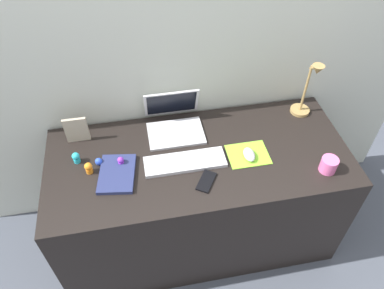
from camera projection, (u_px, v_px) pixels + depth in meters
ground_plane at (198, 231)px, 2.42m from camera, size 6.00×6.00×0.00m
back_wall at (186, 94)px, 2.08m from camera, size 2.77×0.05×1.69m
desk at (198, 198)px, 2.16m from camera, size 1.57×0.69×0.74m
laptop at (174, 120)px, 2.00m from camera, size 0.30×0.28×0.20m
keyboard at (185, 162)px, 1.85m from camera, size 0.41×0.13×0.02m
mousepad at (248, 154)px, 1.89m from camera, size 0.21×0.17×0.00m
mouse at (249, 154)px, 1.87m from camera, size 0.06×0.10×0.03m
cell_phone at (207, 181)px, 1.77m from camera, size 0.12×0.14×0.01m
desk_lamp at (308, 91)px, 1.99m from camera, size 0.11×0.15×0.36m
notebook_pad at (117, 174)px, 1.79m from camera, size 0.20×0.26×0.02m
picture_frame at (77, 130)px, 1.92m from camera, size 0.12×0.02×0.15m
coffee_mug at (329, 165)px, 1.80m from camera, size 0.08×0.08×0.08m
toy_figurine_orange at (89, 168)px, 1.79m from camera, size 0.04×0.04×0.06m
toy_figurine_purple at (121, 161)px, 1.83m from camera, size 0.03×0.03×0.05m
toy_figurine_cyan at (76, 157)px, 1.84m from camera, size 0.04×0.04×0.06m
toy_figurine_blue at (99, 162)px, 1.83m from camera, size 0.04×0.04×0.04m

